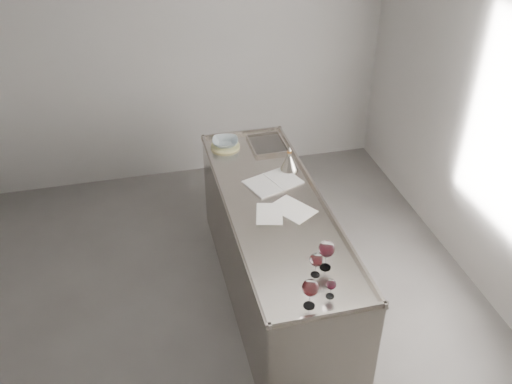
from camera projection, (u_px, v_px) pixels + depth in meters
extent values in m
cube|color=#504D4B|center=(223.00, 331.00, 4.56)|extent=(4.50, 5.00, 0.02)
cube|color=gray|center=(172.00, 53.00, 5.80)|extent=(4.50, 0.02, 2.80)
cube|color=#9D948D|center=(274.00, 253.00, 4.64)|extent=(0.75, 2.40, 0.92)
cube|color=#9D948D|center=(276.00, 206.00, 4.38)|extent=(0.77, 2.42, 0.02)
cube|color=#9D948D|center=(328.00, 314.00, 3.40)|extent=(0.77, 0.02, 0.03)
cube|color=#9D948D|center=(242.00, 132.00, 5.32)|extent=(0.77, 0.02, 0.03)
cube|color=#9D948D|center=(229.00, 210.00, 4.29)|extent=(0.02, 2.42, 0.03)
cube|color=#9D948D|center=(321.00, 197.00, 4.43)|extent=(0.02, 2.42, 0.03)
cube|color=#595654|center=(267.00, 146.00, 5.15)|extent=(0.30, 0.38, 0.01)
cylinder|color=white|center=(309.00, 305.00, 3.48)|extent=(0.07, 0.07, 0.00)
cylinder|color=white|center=(310.00, 299.00, 3.45)|extent=(0.01, 0.01, 0.10)
ellipsoid|color=white|center=(310.00, 288.00, 3.40)|extent=(0.10, 0.10, 0.11)
cylinder|color=#3A0709|center=(310.00, 291.00, 3.41)|extent=(0.07, 0.07, 0.02)
cylinder|color=white|center=(315.00, 274.00, 3.72)|extent=(0.06, 0.06, 0.00)
cylinder|color=white|center=(316.00, 269.00, 3.69)|extent=(0.01, 0.01, 0.08)
ellipsoid|color=white|center=(316.00, 260.00, 3.65)|extent=(0.09, 0.09, 0.09)
cylinder|color=#3B080A|center=(316.00, 262.00, 3.66)|extent=(0.06, 0.06, 0.02)
cylinder|color=white|center=(325.00, 267.00, 3.77)|extent=(0.08, 0.08, 0.00)
cylinder|color=white|center=(326.00, 261.00, 3.74)|extent=(0.01, 0.01, 0.10)
ellipsoid|color=white|center=(327.00, 249.00, 3.69)|extent=(0.11, 0.11, 0.11)
cylinder|color=#35070E|center=(326.00, 252.00, 3.70)|extent=(0.08, 0.08, 0.02)
cylinder|color=white|center=(330.00, 296.00, 3.55)|extent=(0.05, 0.05, 0.00)
cylinder|color=white|center=(330.00, 292.00, 3.53)|extent=(0.01, 0.01, 0.07)
ellipsoid|color=white|center=(331.00, 284.00, 3.50)|extent=(0.07, 0.07, 0.07)
cylinder|color=#320611|center=(331.00, 286.00, 3.50)|extent=(0.05, 0.05, 0.02)
cube|color=silver|center=(262.00, 186.00, 4.58)|extent=(0.29, 0.35, 0.01)
cube|color=silver|center=(284.00, 178.00, 4.68)|extent=(0.29, 0.35, 0.01)
cylinder|color=white|center=(273.00, 181.00, 4.63)|extent=(0.11, 0.28, 0.01)
cube|color=white|center=(293.00, 209.00, 4.32)|extent=(0.37, 0.40, 0.00)
cube|color=white|center=(269.00, 214.00, 4.27)|extent=(0.26, 0.32, 0.00)
cylinder|color=#CCC884|center=(225.00, 146.00, 5.12)|extent=(0.27, 0.27, 0.02)
imported|color=#94A5AC|center=(225.00, 142.00, 5.10)|extent=(0.27, 0.27, 0.06)
cone|color=#AFA89C|center=(289.00, 163.00, 4.76)|extent=(0.16, 0.16, 0.14)
cylinder|color=#AFA89C|center=(289.00, 154.00, 4.71)|extent=(0.03, 0.03, 0.03)
cylinder|color=#A2662C|center=(289.00, 152.00, 4.69)|extent=(0.04, 0.04, 0.02)
cone|color=#AFA89C|center=(290.00, 149.00, 4.68)|extent=(0.03, 0.03, 0.05)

